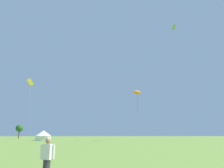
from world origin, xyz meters
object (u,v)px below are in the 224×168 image
(kite_lime_diamond, at_px, (174,29))
(person_spectator, at_px, (47,161))
(tree_distant_left, at_px, (19,128))
(kite_yellow_box, at_px, (30,82))
(festival_tent_left, at_px, (43,135))
(kite_orange_parafoil, at_px, (137,93))

(kite_lime_diamond, bearing_deg, person_spectator, -116.81)
(tree_distant_left, bearing_deg, person_spectator, -68.08)
(kite_yellow_box, xyz_separation_m, tree_distant_left, (-18.21, 43.24, -9.86))
(festival_tent_left, xyz_separation_m, tree_distant_left, (-18.07, 27.66, 2.71))
(tree_distant_left, bearing_deg, festival_tent_left, -56.84)
(festival_tent_left, distance_m, tree_distant_left, 33.15)
(festival_tent_left, relative_size, tree_distant_left, 0.77)
(kite_lime_diamond, bearing_deg, kite_orange_parafoil, -174.83)
(kite_orange_parafoil, bearing_deg, tree_distant_left, 144.62)
(person_spectator, height_order, tree_distant_left, tree_distant_left)
(kite_lime_diamond, height_order, kite_yellow_box, kite_lime_diamond)
(kite_lime_diamond, height_order, kite_orange_parafoil, kite_lime_diamond)
(kite_yellow_box, height_order, tree_distant_left, kite_yellow_box)
(kite_yellow_box, distance_m, person_spectator, 45.15)
(kite_orange_parafoil, xyz_separation_m, person_spectator, (-12.78, -50.58, -13.21))
(person_spectator, bearing_deg, kite_yellow_box, 110.92)
(kite_orange_parafoil, bearing_deg, kite_yellow_box, -159.93)
(kite_lime_diamond, bearing_deg, tree_distant_left, 152.04)
(festival_tent_left, bearing_deg, person_spectator, -74.46)
(kite_yellow_box, relative_size, festival_tent_left, 3.29)
(kite_lime_diamond, bearing_deg, kite_yellow_box, -164.53)
(kite_lime_diamond, height_order, person_spectator, kite_lime_diamond)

